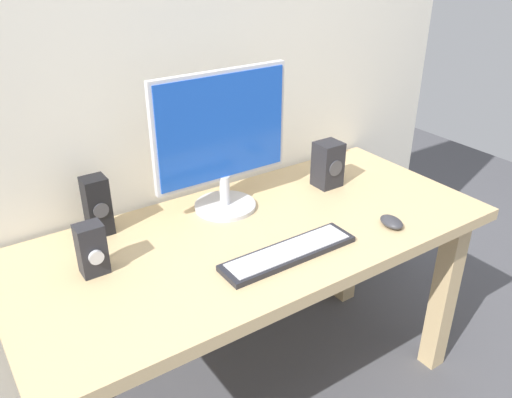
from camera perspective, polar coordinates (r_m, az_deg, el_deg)
name	(u,v)px	position (r m, az deg, el deg)	size (l,w,h in m)	color
ground_plane	(256,394)	(2.23, 0.01, -20.42)	(6.00, 6.00, 0.00)	#4C4C51
desk	(256,260)	(1.81, 0.01, -6.64)	(1.62, 0.73, 0.76)	tan
monitor	(222,138)	(1.79, -3.77, 6.60)	(0.51, 0.22, 0.49)	silver
keyboard_primary	(288,253)	(1.62, 3.52, -5.89)	(0.45, 0.11, 0.02)	#232328
mouse	(391,222)	(1.82, 14.53, -2.43)	(0.06, 0.09, 0.03)	#333338
speaker_right	(328,164)	(2.04, 7.82, 3.76)	(0.10, 0.09, 0.18)	#232328
speaker_left	(97,206)	(1.76, -16.90, -0.73)	(0.08, 0.08, 0.20)	black
audio_controller	(92,249)	(1.58, -17.45, -5.25)	(0.08, 0.07, 0.16)	#232328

